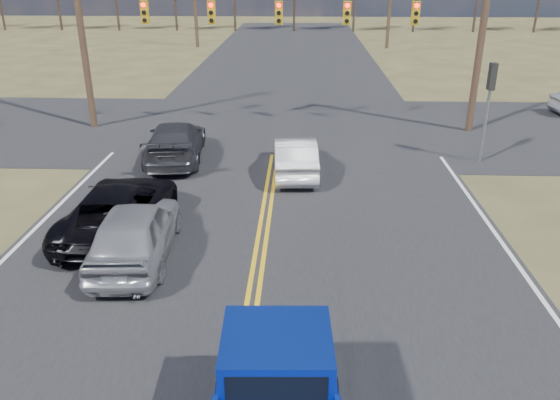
{
  "coord_description": "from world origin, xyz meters",
  "views": [
    {
      "loc": [
        1.08,
        -7.4,
        7.24
      ],
      "look_at": [
        0.54,
        5.89,
        1.5
      ],
      "focal_mm": 35.0,
      "sensor_mm": 36.0,
      "label": 1
    }
  ],
  "objects_px": {
    "silver_suv": "(135,231)",
    "white_car_queue": "(295,155)",
    "dgrey_car_queue": "(175,141)",
    "black_suv": "(120,208)"
  },
  "relations": [
    {
      "from": "black_suv",
      "to": "dgrey_car_queue",
      "type": "bearing_deg",
      "value": -91.05
    },
    {
      "from": "silver_suv",
      "to": "black_suv",
      "type": "distance_m",
      "value": 1.79
    },
    {
      "from": "silver_suv",
      "to": "dgrey_car_queue",
      "type": "relative_size",
      "value": 0.9
    },
    {
      "from": "black_suv",
      "to": "white_car_queue",
      "type": "height_order",
      "value": "black_suv"
    },
    {
      "from": "white_car_queue",
      "to": "dgrey_car_queue",
      "type": "bearing_deg",
      "value": -20.06
    },
    {
      "from": "white_car_queue",
      "to": "dgrey_car_queue",
      "type": "height_order",
      "value": "dgrey_car_queue"
    },
    {
      "from": "silver_suv",
      "to": "white_car_queue",
      "type": "height_order",
      "value": "silver_suv"
    },
    {
      "from": "silver_suv",
      "to": "white_car_queue",
      "type": "relative_size",
      "value": 1.08
    },
    {
      "from": "silver_suv",
      "to": "dgrey_car_queue",
      "type": "xyz_separation_m",
      "value": [
        -0.71,
        8.06,
        -0.04
      ]
    },
    {
      "from": "white_car_queue",
      "to": "dgrey_car_queue",
      "type": "distance_m",
      "value": 5.02
    }
  ]
}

